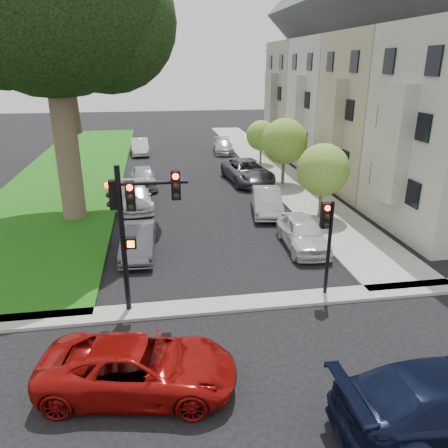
{
  "coord_description": "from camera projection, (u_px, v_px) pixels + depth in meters",
  "views": [
    {
      "loc": [
        -2.64,
        -11.34,
        8.12
      ],
      "look_at": [
        0.0,
        5.0,
        2.0
      ],
      "focal_mm": 35.0,
      "sensor_mm": 36.0,
      "label": 1
    }
  ],
  "objects": [
    {
      "name": "car_parked_7",
      "position": [
        144.0,
        177.0,
        30.09
      ],
      "size": [
        1.95,
        4.3,
        1.43
      ],
      "primitive_type": "imported",
      "rotation": [
        0.0,
        0.0,
        0.06
      ],
      "color": "#999BA0",
      "rests_on": "ground"
    },
    {
      "name": "house_c",
      "position": [
        343.0,
        79.0,
        34.46
      ],
      "size": [
        7.7,
        7.55,
        15.97
      ],
      "color": "beige",
      "rests_on": "ground"
    },
    {
      "name": "car_parked_2",
      "position": [
        247.0,
        171.0,
        31.36
      ],
      "size": [
        3.3,
        6.06,
        1.61
      ],
      "primitive_type": "imported",
      "rotation": [
        0.0,
        0.0,
        0.11
      ],
      "color": "#3F4247",
      "rests_on": "ground"
    },
    {
      "name": "car_parked_5",
      "position": [
        138.0,
        241.0,
        19.45
      ],
      "size": [
        1.58,
        4.11,
        1.34
      ],
      "primitive_type": "imported",
      "rotation": [
        0.0,
        0.0,
        -0.04
      ],
      "color": "#3F4247",
      "rests_on": "ground"
    },
    {
      "name": "house_b",
      "position": [
        392.0,
        83.0,
        27.52
      ],
      "size": [
        7.7,
        7.55,
        15.97
      ],
      "color": "#9D9286",
      "rests_on": "ground"
    },
    {
      "name": "car_parked_4",
      "position": [
        223.0,
        146.0,
        41.66
      ],
      "size": [
        2.2,
        4.58,
        1.29
      ],
      "primitive_type": "imported",
      "rotation": [
        0.0,
        0.0,
        -0.09
      ],
      "color": "#999BA0",
      "rests_on": "ground"
    },
    {
      "name": "house_d",
      "position": [
        310.0,
        76.0,
        41.41
      ],
      "size": [
        7.7,
        7.55,
        15.97
      ],
      "color": "gray",
      "rests_on": "ground"
    },
    {
      "name": "traffic_signal_secondary",
      "position": [
        327.0,
        232.0,
        15.34
      ],
      "size": [
        0.45,
        0.37,
        3.64
      ],
      "color": "black",
      "rests_on": "ground"
    },
    {
      "name": "grass_strip",
      "position": [
        74.0,
        171.0,
        34.56
      ],
      "size": [
        8.0,
        44.0,
        0.12
      ],
      "primitive_type": "cube",
      "color": "#175710",
      "rests_on": "ground"
    },
    {
      "name": "car_cross_near",
      "position": [
        139.0,
        367.0,
        11.32
      ],
      "size": [
        5.42,
        3.19,
        1.42
      ],
      "primitive_type": "imported",
      "rotation": [
        0.0,
        0.0,
        1.4
      ],
      "color": "maroon",
      "rests_on": "ground"
    },
    {
      "name": "ground",
      "position": [
        249.0,
        338.0,
        13.71
      ],
      "size": [
        140.0,
        140.0,
        0.0
      ],
      "primitive_type": "plane",
      "color": "black",
      "rests_on": "ground"
    },
    {
      "name": "small_tree_c",
      "position": [
        261.0,
        136.0,
        36.07
      ],
      "size": [
        2.48,
        2.48,
        3.71
      ],
      "color": "brown",
      "rests_on": "ground"
    },
    {
      "name": "sidewalk_right",
      "position": [
        267.0,
        164.0,
        36.92
      ],
      "size": [
        3.5,
        44.0,
        0.12
      ],
      "primitive_type": "cube",
      "color": "gray",
      "rests_on": "ground"
    },
    {
      "name": "traffic_signal_main",
      "position": [
        134.0,
        214.0,
        14.04
      ],
      "size": [
        2.51,
        0.65,
        5.16
      ],
      "color": "black",
      "rests_on": "ground"
    },
    {
      "name": "car_parked_6",
      "position": [
        135.0,
        197.0,
        25.81
      ],
      "size": [
        2.34,
        4.73,
        1.32
      ],
      "primitive_type": "imported",
      "rotation": [
        0.0,
        0.0,
        0.11
      ],
      "color": "silver",
      "rests_on": "ground"
    },
    {
      "name": "car_parked_0",
      "position": [
        303.0,
        233.0,
        20.18
      ],
      "size": [
        1.93,
        4.39,
        1.47
      ],
      "primitive_type": "imported",
      "rotation": [
        0.0,
        0.0,
        -0.04
      ],
      "color": "silver",
      "rests_on": "ground"
    },
    {
      "name": "car_parked_1",
      "position": [
        267.0,
        201.0,
        24.86
      ],
      "size": [
        2.24,
        4.59,
        1.45
      ],
      "primitive_type": "imported",
      "rotation": [
        0.0,
        0.0,
        -0.17
      ],
      "color": "#999BA0",
      "rests_on": "ground"
    },
    {
      "name": "car_parked_9",
      "position": [
        140.0,
        147.0,
        41.03
      ],
      "size": [
        1.82,
        4.49,
        1.45
      ],
      "primitive_type": "imported",
      "rotation": [
        0.0,
        0.0,
        0.07
      ],
      "color": "silver",
      "rests_on": "ground"
    },
    {
      "name": "small_tree_b",
      "position": [
        284.0,
        141.0,
        29.75
      ],
      "size": [
        3.1,
        3.1,
        4.66
      ],
      "color": "brown",
      "rests_on": "ground"
    },
    {
      "name": "sidewalk_cross",
      "position": [
        237.0,
        304.0,
        15.54
      ],
      "size": [
        60.0,
        1.0,
        0.12
      ],
      "primitive_type": "cube",
      "color": "gray",
      "rests_on": "ground"
    },
    {
      "name": "small_tree_a",
      "position": [
        323.0,
        170.0,
        23.2
      ],
      "size": [
        2.79,
        2.79,
        4.18
      ],
      "color": "brown",
      "rests_on": "ground"
    }
  ]
}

